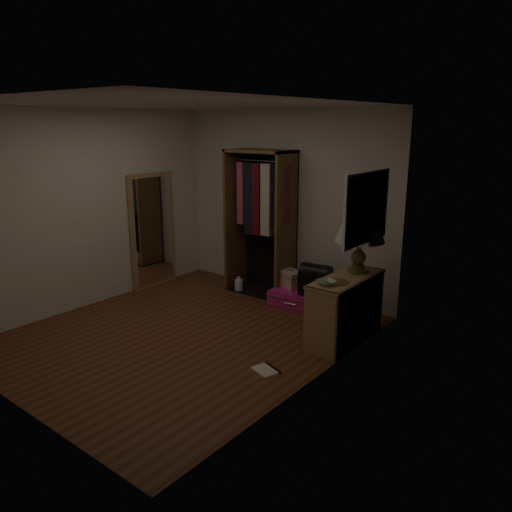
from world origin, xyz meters
name	(u,v)px	position (x,y,z in m)	size (l,w,h in m)	color
ground	(186,334)	(0.00, 0.00, 0.00)	(4.00, 4.00, 0.00)	#542C18
room_walls	(189,208)	(0.08, 0.04, 1.50)	(3.52, 4.02, 2.60)	beige
console_bookshelf	(346,307)	(1.54, 1.04, 0.39)	(0.42, 1.12, 0.75)	#9E794C
open_wardrobe	(262,211)	(-0.23, 1.77, 1.20)	(0.97, 0.50, 2.05)	brown
floor_mirror	(153,230)	(-1.70, 1.00, 0.85)	(0.06, 0.80, 1.70)	#A87E51
pink_suitcase	(299,298)	(0.53, 1.60, 0.11)	(0.79, 0.62, 0.22)	#D71A7F
train_case	(291,279)	(0.36, 1.65, 0.34)	(0.40, 0.34, 0.24)	#BEAB91
black_bag	(316,279)	(0.80, 1.56, 0.44)	(0.42, 0.30, 0.42)	black
table_lamp	(360,228)	(1.54, 1.26, 1.27)	(0.68, 0.68, 0.71)	#474C25
brass_tray	(337,282)	(1.54, 0.78, 0.76)	(0.33, 0.33, 0.01)	olive
ceramic_bowl	(326,282)	(1.49, 0.64, 0.77)	(0.20, 0.20, 0.05)	#95B397
white_jug	(239,285)	(-0.51, 1.57, 0.09)	(0.15, 0.15, 0.22)	white
floor_book	(267,370)	(1.29, -0.13, 0.01)	(0.31, 0.28, 0.02)	beige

